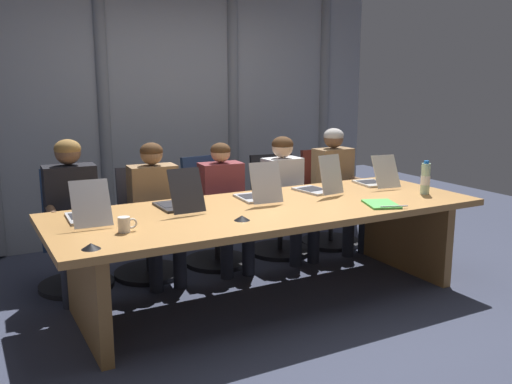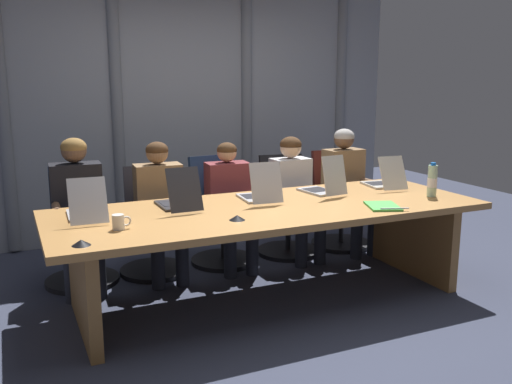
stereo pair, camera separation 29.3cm
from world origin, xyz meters
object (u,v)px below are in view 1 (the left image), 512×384
laptop_right_mid (319,185)px  conference_mic_left_side (91,246)px  laptop_center (258,193)px  person_right_mid (288,189)px  office_chair_center (214,224)px  person_right_end (338,181)px  spiral_notepad (382,204)px  laptop_left_mid (179,201)px  water_bottle_primary (425,179)px  office_chair_right_end (329,209)px  coffee_mug_near (125,224)px  office_chair_right_mid (278,216)px  conference_mic_middle (242,218)px  person_left_mid (156,203)px  person_center (225,198)px  office_chair_left_mid (147,235)px  laptop_left_end (88,213)px  laptop_right_end (376,179)px  office_chair_left_end (74,243)px  person_left_end (73,207)px

laptop_right_mid → conference_mic_left_side: size_ratio=4.03×
laptop_center → person_right_mid: size_ratio=0.40×
laptop_right_mid → office_chair_center: 1.08m
person_right_end → spiral_notepad: person_right_end is taller
laptop_left_mid → laptop_center: bearing=-92.5°
laptop_right_mid → water_bottle_primary: 0.88m
office_chair_right_end → coffee_mug_near: office_chair_right_end is taller
office_chair_right_mid → conference_mic_middle: size_ratio=8.56×
office_chair_right_mid → office_chair_right_end: bearing=97.8°
conference_mic_middle → office_chair_center: bearing=74.3°
laptop_left_mid → coffee_mug_near: 0.66m
person_left_mid → person_center: 0.63m
person_right_end → conference_mic_middle: person_right_end is taller
laptop_left_mid → office_chair_left_mid: bearing=0.6°
office_chair_right_end → person_left_mid: bearing=-82.9°
laptop_right_mid → spiral_notepad: size_ratio=1.22×
laptop_left_end → conference_mic_left_side: laptop_left_end is taller
laptop_right_mid → laptop_right_end: (0.63, 0.02, -0.01)m
office_chair_left_end → person_right_end: person_right_end is taller
laptop_right_end → person_left_end: person_left_end is taller
office_chair_right_end → water_bottle_primary: 1.31m
office_chair_center → person_left_end: 1.32m
water_bottle_primary → coffee_mug_near: water_bottle_primary is taller
person_left_end → spiral_notepad: (2.05, -1.22, 0.04)m
office_chair_right_mid → person_right_mid: bearing=8.9°
person_right_mid → office_chair_left_end: bearing=-97.5°
laptop_right_end → water_bottle_primary: bearing=-157.4°
person_left_mid → laptop_left_mid: bearing=0.8°
office_chair_right_end → spiral_notepad: 1.51m
conference_mic_left_side → spiral_notepad: conference_mic_left_side is taller
laptop_center → office_chair_left_end: size_ratio=0.47×
laptop_left_mid → office_chair_left_end: bearing=39.0°
laptop_right_mid → person_right_mid: person_right_mid is taller
spiral_notepad → coffee_mug_near: bearing=-164.9°
laptop_left_mid → person_center: (0.65, 0.59, -0.16)m
person_right_end → coffee_mug_near: bearing=-70.1°
laptop_center → water_bottle_primary: bearing=-103.5°
office_chair_left_mid → person_left_mid: bearing=22.3°
office_chair_center → person_center: bearing=5.5°
laptop_right_mid → coffee_mug_near: 1.82m
office_chair_left_end → person_center: 1.33m
laptop_right_mid → person_left_end: person_left_end is taller
laptop_left_mid → laptop_right_end: laptop_left_mid is taller
laptop_left_mid → office_chair_center: laptop_left_mid is taller
laptop_right_mid → person_right_mid: bearing=-12.2°
water_bottle_primary → spiral_notepad: water_bottle_primary is taller
office_chair_left_end → office_chair_right_mid: office_chair_left_end is taller
laptop_left_end → water_bottle_primary: bearing=-96.1°
office_chair_left_end → person_left_end: bearing=0.7°
laptop_center → office_chair_right_mid: 1.10m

